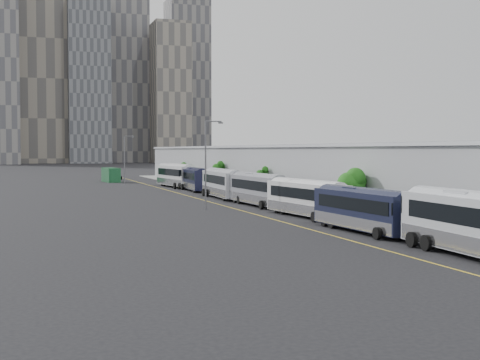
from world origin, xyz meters
name	(u,v)px	position (x,y,z in m)	size (l,w,h in m)	color
sidewalk	(288,200)	(9.00, 55.00, 0.06)	(10.00, 170.00, 0.12)	gray
lane_line	(210,202)	(-1.50, 55.00, 0.01)	(0.12, 160.00, 0.02)	gold
depot	(316,173)	(12.99, 55.00, 3.51)	(12.45, 160.40, 7.20)	gray
skyline	(63,62)	(-2.90, 324.16, 50.85)	(145.00, 64.00, 120.00)	slate
bus_0	(479,230)	(2.19, 7.96, 1.69)	(3.24, 13.75, 3.99)	silver
bus_1	(363,214)	(1.71, 21.50, 1.48)	(2.99, 12.10, 3.51)	black
bus_2	(307,201)	(2.36, 33.89, 1.53)	(3.64, 12.56, 3.62)	silver
bus_3	(258,192)	(2.33, 47.74, 1.60)	(3.07, 13.02, 3.78)	gray
bus_4	(223,186)	(1.98, 60.83, 1.66)	(3.25, 13.55, 3.93)	#B5B7C0
bus_5	(195,181)	(2.33, 77.72, 1.56)	(3.15, 12.77, 3.70)	black
bus_6	(176,177)	(1.75, 88.46, 1.73)	(4.19, 14.23, 4.10)	silver
tree_1	(351,183)	(5.44, 30.67, 3.43)	(2.73, 2.73, 4.80)	black
tree_2	(262,175)	(6.18, 56.87, 3.18)	(1.23, 1.23, 3.88)	black
tree_3	(218,169)	(6.00, 76.82, 3.53)	(1.59, 1.59, 4.37)	black
tree_4	(182,169)	(5.87, 101.43, 2.87)	(1.86, 1.86, 3.82)	black
street_lamp_near	(207,159)	(-4.75, 44.41, 5.56)	(2.04, 0.22, 9.72)	#59595E
street_lamp_far	(125,156)	(-4.99, 102.45, 5.31)	(2.04, 0.22, 9.24)	#59595E
shipping_container	(111,175)	(-6.62, 111.45, 1.44)	(2.41, 6.86, 2.88)	#164827
suv	(114,176)	(-4.54, 122.28, 0.69)	(2.30, 4.98, 1.38)	black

